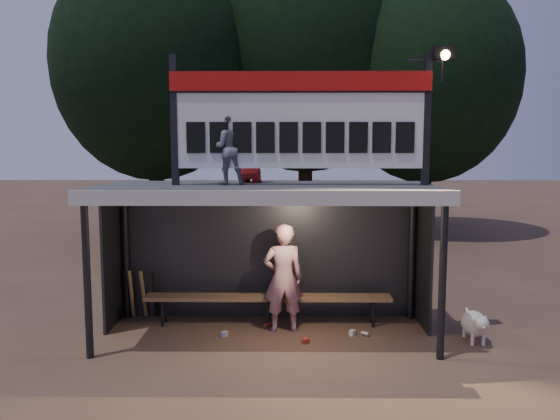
% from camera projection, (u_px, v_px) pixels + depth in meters
% --- Properties ---
extents(ground, '(80.00, 80.00, 0.00)m').
position_uv_depth(ground, '(267.00, 336.00, 8.37)').
color(ground, brown).
rests_on(ground, ground).
extents(player, '(0.67, 0.49, 1.71)m').
position_uv_depth(player, '(283.00, 278.00, 8.50)').
color(player, silver).
rests_on(player, ground).
extents(child_a, '(0.62, 0.54, 1.09)m').
position_uv_depth(child_a, '(227.00, 148.00, 8.11)').
color(child_a, slate).
rests_on(child_a, dugout_shelter).
extents(child_b, '(0.62, 0.53, 1.08)m').
position_uv_depth(child_b, '(250.00, 148.00, 8.60)').
color(child_b, '#A11918').
rests_on(child_b, dugout_shelter).
extents(dugout_shelter, '(5.10, 2.08, 2.32)m').
position_uv_depth(dugout_shelter, '(267.00, 215.00, 8.40)').
color(dugout_shelter, '#3E3E41').
rests_on(dugout_shelter, ground).
extents(scoreboard_assembly, '(4.10, 0.27, 1.99)m').
position_uv_depth(scoreboard_assembly, '(304.00, 117.00, 7.97)').
color(scoreboard_assembly, black).
rests_on(scoreboard_assembly, dugout_shelter).
extents(bench, '(4.00, 0.35, 0.48)m').
position_uv_depth(bench, '(268.00, 298.00, 8.87)').
color(bench, brown).
rests_on(bench, ground).
extents(tree_left, '(6.46, 6.46, 9.27)m').
position_uv_depth(tree_left, '(154.00, 66.00, 17.71)').
color(tree_left, '#312116').
rests_on(tree_left, ground).
extents(tree_mid, '(7.22, 7.22, 10.36)m').
position_uv_depth(tree_mid, '(306.00, 53.00, 19.08)').
color(tree_mid, black).
rests_on(tree_mid, ground).
extents(tree_right, '(6.08, 6.08, 8.72)m').
position_uv_depth(tree_right, '(427.00, 78.00, 18.16)').
color(tree_right, black).
rests_on(tree_right, ground).
extents(dog, '(0.36, 0.81, 0.49)m').
position_uv_depth(dog, '(475.00, 324.00, 8.08)').
color(dog, beige).
rests_on(dog, ground).
extents(bats, '(0.47, 0.33, 0.84)m').
position_uv_depth(bats, '(143.00, 294.00, 9.16)').
color(bats, olive).
rests_on(bats, ground).
extents(litter, '(2.28, 0.88, 0.08)m').
position_uv_depth(litter, '(302.00, 333.00, 8.37)').
color(litter, red).
rests_on(litter, ground).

